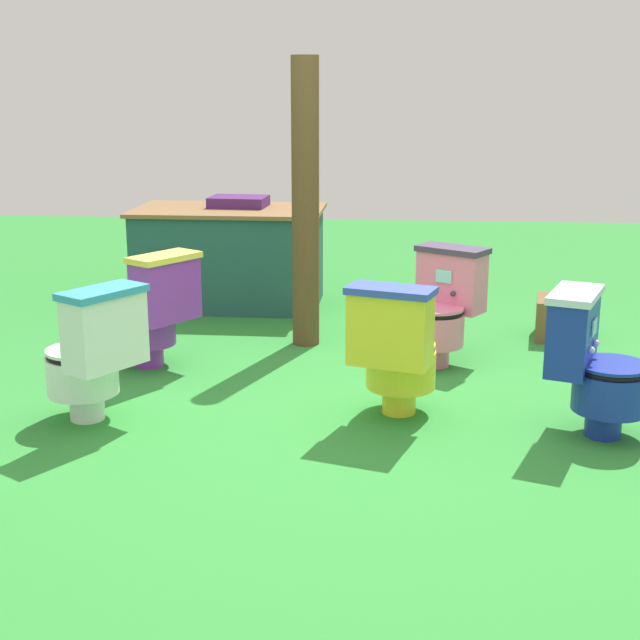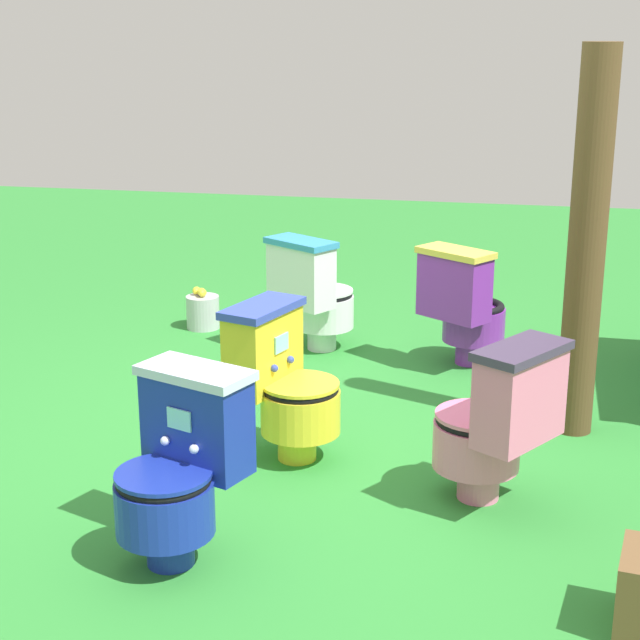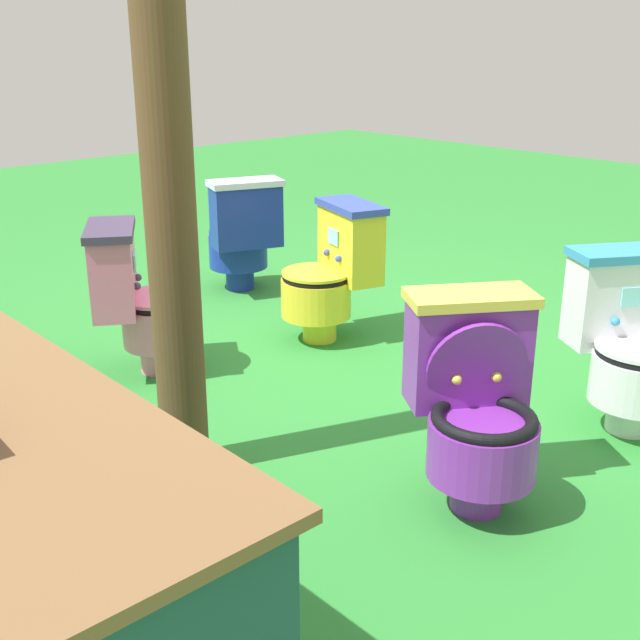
% 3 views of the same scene
% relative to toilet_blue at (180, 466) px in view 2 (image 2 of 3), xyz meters
% --- Properties ---
extents(ground, '(14.00, 14.00, 0.00)m').
position_rel_toilet_blue_xyz_m(ground, '(-1.15, 0.23, -0.37)').
color(ground, '#2D8433').
extents(toilet_blue, '(0.60, 0.55, 0.73)m').
position_rel_toilet_blue_xyz_m(toilet_blue, '(0.00, 0.00, 0.00)').
color(toilet_blue, '#192D9E').
rests_on(toilet_blue, ground).
extents(toilet_pink, '(0.60, 0.63, 0.73)m').
position_rel_toilet_blue_xyz_m(toilet_pink, '(-0.69, 1.13, 0.00)').
color(toilet_pink, pink).
rests_on(toilet_pink, ground).
extents(toilet_purple, '(0.63, 0.61, 0.73)m').
position_rel_toilet_blue_xyz_m(toilet_purple, '(-2.44, 0.88, 0.00)').
color(toilet_purple, purple).
rests_on(toilet_purple, ground).
extents(toilet_white, '(0.63, 0.60, 0.73)m').
position_rel_toilet_blue_xyz_m(toilet_white, '(-2.52, -0.05, 0.00)').
color(toilet_white, white).
rests_on(toilet_white, ground).
extents(toilet_yellow, '(0.53, 0.59, 0.73)m').
position_rel_toilet_blue_xyz_m(toilet_yellow, '(-0.97, 0.15, 0.00)').
color(toilet_yellow, yellow).
rests_on(toilet_yellow, ground).
extents(wooden_post, '(0.18, 0.18, 1.88)m').
position_rel_toilet_blue_xyz_m(wooden_post, '(-1.57, 1.49, 0.57)').
color(wooden_post, brown).
rests_on(wooden_post, ground).
extents(lemon_bucket, '(0.22, 0.22, 0.28)m').
position_rel_toilet_blue_xyz_m(lemon_bucket, '(-2.85, -0.88, -0.25)').
color(lemon_bucket, '#B7B7BF').
rests_on(lemon_bucket, ground).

